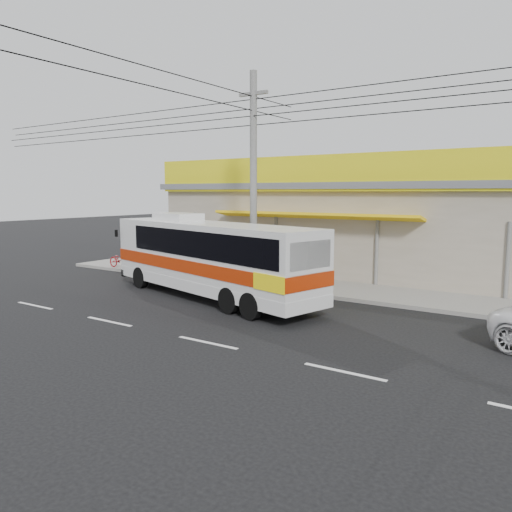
{
  "coord_description": "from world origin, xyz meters",
  "views": [
    {
      "loc": [
        8.39,
        -12.68,
        4.07
      ],
      "look_at": [
        -1.43,
        2.0,
        1.8
      ],
      "focal_mm": 35.0,
      "sensor_mm": 36.0,
      "label": 1
    }
  ],
  "objects_px": {
    "motorbike_dark": "(158,260)",
    "coach_bus": "(212,254)",
    "motorbike_red": "(120,260)",
    "utility_pole": "(253,111)"
  },
  "relations": [
    {
      "from": "motorbike_red",
      "to": "utility_pole",
      "type": "height_order",
      "value": "utility_pole"
    },
    {
      "from": "coach_bus",
      "to": "utility_pole",
      "type": "relative_size",
      "value": 0.31
    },
    {
      "from": "motorbike_red",
      "to": "utility_pole",
      "type": "relative_size",
      "value": 0.05
    },
    {
      "from": "coach_bus",
      "to": "motorbike_red",
      "type": "bearing_deg",
      "value": 176.59
    },
    {
      "from": "motorbike_dark",
      "to": "coach_bus",
      "type": "bearing_deg",
      "value": -107.78
    },
    {
      "from": "coach_bus",
      "to": "utility_pole",
      "type": "height_order",
      "value": "utility_pole"
    },
    {
      "from": "motorbike_red",
      "to": "coach_bus",
      "type": "bearing_deg",
      "value": -106.64
    },
    {
      "from": "motorbike_red",
      "to": "motorbike_dark",
      "type": "relative_size",
      "value": 0.82
    },
    {
      "from": "motorbike_red",
      "to": "motorbike_dark",
      "type": "bearing_deg",
      "value": -83.34
    },
    {
      "from": "coach_bus",
      "to": "motorbike_red",
      "type": "height_order",
      "value": "coach_bus"
    }
  ]
}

